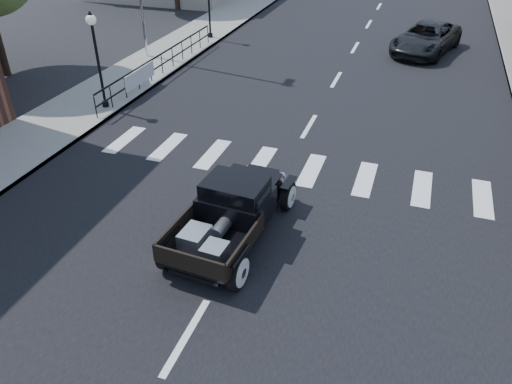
% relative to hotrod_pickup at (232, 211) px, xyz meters
% --- Properties ---
extents(ground, '(120.00, 120.00, 0.00)m').
position_rel_hotrod_pickup_xyz_m(ground, '(0.28, -0.22, -0.77)').
color(ground, black).
rests_on(ground, ground).
extents(road, '(14.00, 80.00, 0.02)m').
position_rel_hotrod_pickup_xyz_m(road, '(0.28, 14.78, -0.76)').
color(road, black).
rests_on(road, ground).
extents(road_markings, '(12.00, 60.00, 0.06)m').
position_rel_hotrod_pickup_xyz_m(road_markings, '(0.28, 9.78, -0.77)').
color(road_markings, silver).
rests_on(road_markings, ground).
extents(sidewalk_left, '(3.00, 80.00, 0.15)m').
position_rel_hotrod_pickup_xyz_m(sidewalk_left, '(-8.22, 14.78, -0.69)').
color(sidewalk_left, gray).
rests_on(sidewalk_left, ground).
extents(railing, '(0.08, 10.00, 1.00)m').
position_rel_hotrod_pickup_xyz_m(railing, '(-7.02, 9.78, -0.12)').
color(railing, black).
rests_on(railing, sidewalk_left).
extents(banner, '(0.04, 2.20, 0.60)m').
position_rel_hotrod_pickup_xyz_m(banner, '(-6.94, 7.78, -0.32)').
color(banner, silver).
rests_on(banner, sidewalk_left).
extents(lamp_post_b, '(0.36, 0.36, 3.47)m').
position_rel_hotrod_pickup_xyz_m(lamp_post_b, '(-7.32, 5.78, 1.12)').
color(lamp_post_b, black).
rests_on(lamp_post_b, sidewalk_left).
extents(lamp_post_c, '(0.36, 0.36, 3.47)m').
position_rel_hotrod_pickup_xyz_m(lamp_post_c, '(-7.32, 15.78, 1.12)').
color(lamp_post_c, black).
rests_on(lamp_post_c, sidewalk_left).
extents(hotrod_pickup, '(2.38, 4.56, 1.53)m').
position_rel_hotrod_pickup_xyz_m(hotrod_pickup, '(0.00, 0.00, 0.00)').
color(hotrod_pickup, black).
rests_on(hotrod_pickup, ground).
extents(second_car, '(3.61, 5.48, 1.40)m').
position_rel_hotrod_pickup_xyz_m(second_car, '(3.65, 17.10, -0.07)').
color(second_car, black).
rests_on(second_car, ground).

